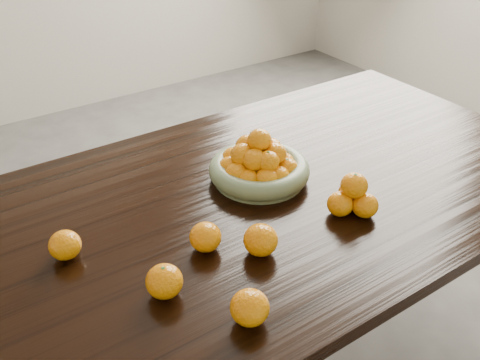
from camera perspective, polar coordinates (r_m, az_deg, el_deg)
dining_table at (r=1.50m, az=0.42°, el=-4.83°), size 2.00×1.00×0.75m
fruit_bowl at (r=1.51m, az=1.99°, el=1.59°), size 0.29×0.29×0.16m
orange_pyramid at (r=1.41m, az=11.92°, el=-1.75°), size 0.13×0.13×0.11m
loose_orange_0 at (r=1.15m, az=-8.07°, el=-10.66°), size 0.08×0.08×0.07m
loose_orange_1 at (r=1.24m, az=2.22°, el=-6.41°), size 0.08×0.08×0.08m
loose_orange_2 at (r=1.26m, az=-3.70°, el=-6.09°), size 0.08×0.08×0.07m
loose_orange_3 at (r=1.30m, az=-18.17°, el=-6.61°), size 0.07×0.07×0.07m
loose_orange_4 at (r=1.09m, az=1.04°, el=-13.45°), size 0.08×0.08×0.07m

